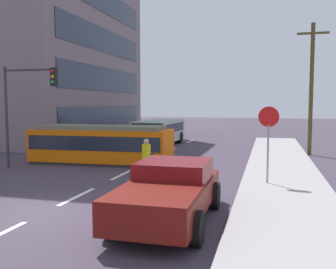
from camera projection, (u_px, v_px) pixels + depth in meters
name	position (u px, v px, depth m)	size (l,w,h in m)	color
ground_plane	(150.00, 161.00, 20.20)	(120.00, 120.00, 0.00)	#423847
sidewalk_curb_right	(284.00, 182.00, 14.57)	(3.20, 36.00, 0.14)	#A19C9B
lane_stripe_1	(77.00, 197.00, 12.50)	(0.16, 2.40, 0.01)	silver
lane_stripe_2	(122.00, 174.00, 16.35)	(0.16, 2.40, 0.01)	silver
lane_stripe_3	(172.00, 150.00, 24.71)	(0.16, 2.40, 0.01)	silver
lane_stripe_4	(190.00, 141.00, 30.48)	(0.16, 2.40, 0.01)	silver
corner_building	(24.00, 11.00, 32.59)	(15.35, 17.72, 22.40)	slate
streetcar_tram	(102.00, 144.00, 19.43)	(7.32, 2.84, 1.98)	#E26007
city_bus	(159.00, 131.00, 27.78)	(2.69, 5.53, 1.84)	#A5B9A9
pedestrian_crossing	(146.00, 156.00, 15.39)	(0.51, 0.36, 1.67)	navy
pickup_truck_parked	(170.00, 192.00, 9.87)	(2.31, 5.01, 1.55)	#61130D
parked_sedan_mid	(81.00, 142.00, 24.15)	(1.97, 4.23, 1.19)	beige
parked_sedan_far	(117.00, 134.00, 29.75)	(2.04, 4.61, 1.19)	black
parked_sedan_furthest	(146.00, 130.00, 35.13)	(2.10, 4.25, 1.19)	navy
stop_sign	(268.00, 129.00, 13.83)	(0.76, 0.07, 2.88)	gray
traffic_light_mast	(26.00, 97.00, 17.52)	(2.85, 0.33, 4.90)	#333333
utility_pole_mid	(311.00, 87.00, 22.13)	(1.80, 0.24, 7.85)	#50411F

